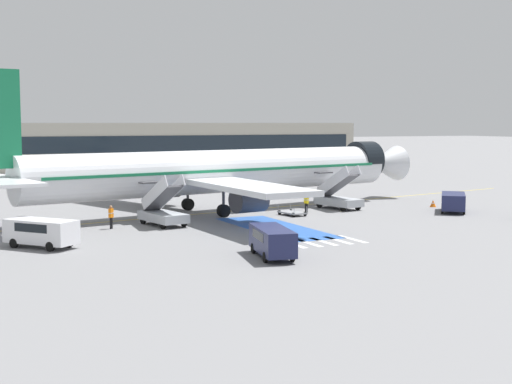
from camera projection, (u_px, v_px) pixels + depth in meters
ground_plane at (216, 213)px, 64.65m from camera, size 600.00×600.00×0.00m
apron_leadline_yellow at (221, 212)px, 65.73m from camera, size 80.57×14.84×0.01m
apron_stand_patch_blue at (275, 227)px, 55.95m from camera, size 4.56×13.73×0.01m
apron_walkway_bar_0 at (277, 245)px, 47.79m from camera, size 0.44×3.60×0.01m
apron_walkway_bar_1 at (293, 244)px, 48.31m from camera, size 0.44×3.60×0.01m
apron_walkway_bar_2 at (308, 243)px, 48.82m from camera, size 0.44×3.60×0.01m
apron_walkway_bar_3 at (323, 241)px, 49.34m from camera, size 0.44×3.60×0.01m
apron_walkway_bar_4 at (338, 240)px, 49.85m from camera, size 0.44×3.60×0.01m
apron_walkway_bar_5 at (352, 239)px, 50.37m from camera, size 0.44×3.60×0.01m
airliner at (215, 172)px, 64.99m from camera, size 48.01×33.25×12.23m
boarding_stairs_forward at (338, 198)px, 68.06m from camera, size 3.02×5.49×4.25m
boarding_stairs_aft at (163, 213)px, 57.02m from camera, size 3.02×5.49×4.20m
fuel_tanker at (98, 178)px, 85.19m from camera, size 9.13×2.70×3.33m
service_van_0 at (41, 231)px, 46.81m from camera, size 4.61×5.05×1.86m
service_van_1 at (453, 201)px, 65.58m from camera, size 4.71×5.04×1.72m
service_van_2 at (272, 239)px, 43.44m from camera, size 2.83×5.37×1.82m
baggage_cart at (292, 213)px, 63.28m from camera, size 1.86×2.79×0.87m
ground_crew_0 at (111, 215)px, 55.12m from camera, size 0.46×0.47×1.83m
ground_crew_1 at (306, 202)px, 65.23m from camera, size 0.34×0.48×1.74m
traffic_cone_0 at (433, 203)px, 69.70m from camera, size 0.62×0.62×0.69m
terminal_building at (126, 145)px, 130.31m from camera, size 90.78×12.10×8.20m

